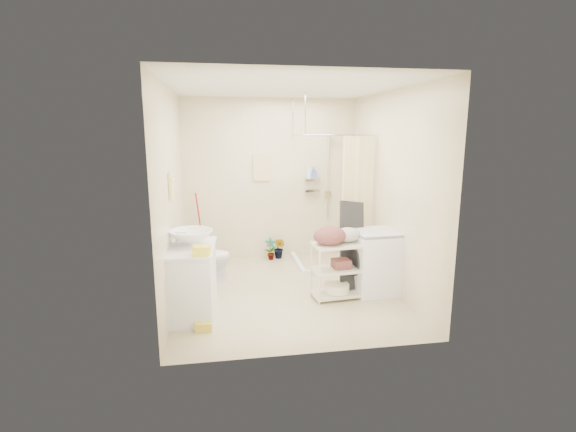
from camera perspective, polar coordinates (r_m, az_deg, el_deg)
name	(u,v)px	position (r m, az deg, el deg)	size (l,w,h in m)	color
floor	(286,291)	(5.60, -0.24, -10.22)	(3.20, 3.20, 0.00)	#C0B490
ceiling	(286,87)	(5.23, -0.27, 17.29)	(2.80, 3.20, 0.04)	silver
wall_back	(271,180)	(6.83, -2.36, 4.98)	(2.80, 0.04, 2.60)	beige
wall_front	(314,220)	(3.71, 3.61, -0.49)	(2.80, 0.04, 2.60)	beige
wall_left	(172,196)	(5.23, -15.60, 2.59)	(0.04, 3.20, 2.60)	beige
wall_right	(391,191)	(5.65, 13.94, 3.30)	(0.04, 3.20, 2.60)	beige
vanity	(193,281)	(4.93, -12.87, -8.60)	(0.51, 0.91, 0.80)	silver
sink	(191,237)	(4.88, -13.10, -2.85)	(0.50, 0.50, 0.17)	silver
counter_basket	(202,250)	(4.46, -11.69, -4.62)	(0.17, 0.14, 0.10)	yellow
floor_basket	(204,324)	(4.64, -11.45, -14.30)	(0.25, 0.19, 0.13)	yellow
toilet	(207,257)	(6.02, -11.06, -5.54)	(0.37, 0.65, 0.66)	white
mop	(198,228)	(6.78, -12.22, -1.59)	(0.11, 0.11, 1.14)	#B31412
potted_plant_a	(270,249)	(6.85, -2.41, -4.54)	(0.19, 0.13, 0.37)	brown
potted_plant_b	(279,248)	(6.93, -1.18, -4.44)	(0.19, 0.15, 0.35)	brown
hanging_towel	(262,168)	(6.78, -3.62, 6.61)	(0.28, 0.03, 0.42)	beige
towel_ring	(171,184)	(5.01, -15.72, 4.17)	(0.04, 0.22, 0.34)	#E4D67F
tp_holder	(178,242)	(5.39, -14.79, -3.42)	(0.08, 0.12, 0.14)	white
shower	(330,199)	(6.49, 5.72, 2.36)	(1.10, 1.10, 2.10)	white
shampoo_bottle_a	(309,171)	(6.83, 2.91, 6.13)	(0.09, 0.09, 0.24)	silver
shampoo_bottle_b	(314,173)	(6.84, 3.54, 5.94)	(0.09, 0.09, 0.19)	#465BA0
washing_machine	(375,261)	(5.58, 11.77, -6.09)	(0.56, 0.58, 0.82)	silver
laundry_rack	(337,265)	(5.29, 6.74, -6.72)	(0.62, 0.36, 0.85)	beige
ironing_board	(352,245)	(5.55, 8.73, -3.96)	(0.34, 0.10, 1.21)	black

